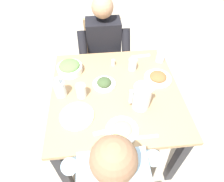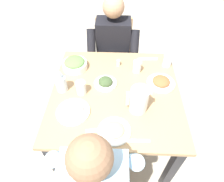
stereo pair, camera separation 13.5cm
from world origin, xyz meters
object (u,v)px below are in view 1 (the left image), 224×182
Objects in this scene: plate_dolmas at (104,83)px; water_glass_by_pitcher at (161,56)px; salt_shaker at (113,62)px; diner_near at (105,55)px; water_pitcher at (142,97)px; plate_rice_curry at (158,77)px; plate_yoghurt at (77,115)px; water_glass_far_right at (81,91)px; chair_near at (104,54)px; water_glass_near_left at (133,64)px; plate_fries at (122,130)px; salad_bowl at (70,67)px; oil_carafe at (60,90)px; diner_far at (111,175)px; dining_table at (115,100)px.

plate_dolmas is 0.56m from water_glass_by_pitcher.
diner_near is at bearing -78.68° from salt_shaker.
plate_rice_curry is (-0.19, -0.25, -0.08)m from water_pitcher.
water_glass_by_pitcher reaches higher than plate_rice_curry.
water_glass_far_right is (-0.03, -0.18, 0.03)m from plate_yoghurt.
water_glass_near_left is at bearing 110.74° from chair_near.
chair_near is 0.65m from water_glass_near_left.
plate_fries is (-0.28, 0.14, -0.01)m from plate_yoghurt.
chair_near reaches higher than water_glass_far_right.
salad_bowl is 0.46m from plate_yoghurt.
plate_dolmas is at bearing -150.75° from water_glass_far_right.
oil_carafe reaches higher than water_glass_far_right.
water_glass_near_left is (-0.25, -0.80, 0.14)m from diner_far.
dining_table is 0.38m from plate_rice_curry.
dining_table is 0.33m from salt_shaker.
salad_bowl is 0.90× the size of plate_yoghurt.
chair_near is 1.01m from water_pitcher.
salt_shaker is at bearing -129.30° from water_glass_far_right.
water_glass_by_pitcher is 1.79× the size of salt_shaker.
oil_carafe is (0.40, 0.00, 0.17)m from dining_table.
water_glass_far_right is (0.60, 0.12, 0.03)m from plate_rice_curry.
diner_far reaches higher than water_pitcher.
water_glass_far_right is 0.75m from water_glass_by_pitcher.
water_glass_near_left reaches higher than plate_rice_curry.
diner_near is 1.14m from diner_far.
oil_carafe is 0.51m from salt_shaker.
chair_near reaches higher than plate_dolmas.
water_glass_far_right is at bearing 109.02° from salad_bowl.
water_pitcher is 1.96× the size of water_glass_by_pitcher.
water_pitcher reaches higher than chair_near.
plate_yoghurt is 0.19m from water_glass_far_right.
salt_shaker is (-0.01, -0.64, 0.01)m from plate_fries.
water_pitcher reaches higher than water_glass_near_left.
diner_far reaches higher than salad_bowl.
salt_shaker is (-0.10, -0.87, 0.12)m from diner_far.
salad_bowl reaches higher than plate_dolmas.
water_glass_near_left is (-0.17, -0.57, 0.03)m from plate_fries.
dining_table is 4.22× the size of plate_yoghurt.
plate_rice_curry is at bearing 142.44° from water_glass_near_left.
dining_table is 5.45× the size of plate_dolmas.
dining_table is at bearing -179.60° from oil_carafe.
plate_fries is at bearing 50.25° from water_pitcher.
plate_yoghurt is (-0.06, 0.46, -0.02)m from salad_bowl.
diner_near is at bearing -51.22° from plate_rice_curry.
diner_near reaches higher than plate_rice_curry.
chair_near is 0.74× the size of diner_far.
diner_near is 5.10× the size of plate_yoghurt.
plate_dolmas reaches higher than plate_fries.
diner_near reaches higher than water_glass_near_left.
salad_bowl is (0.35, -0.25, 0.15)m from dining_table.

